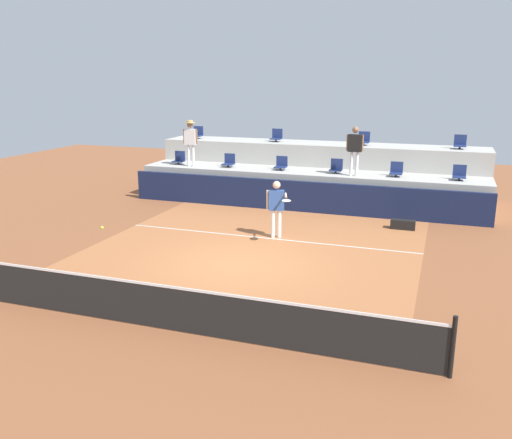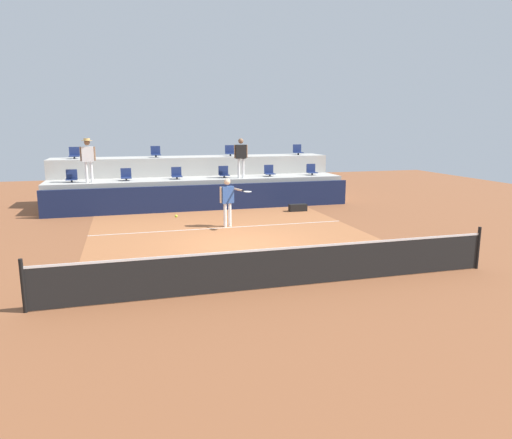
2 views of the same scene
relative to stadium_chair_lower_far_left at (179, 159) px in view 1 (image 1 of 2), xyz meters
name	(u,v)px [view 1 (image 1 of 2)]	position (x,y,z in m)	size (l,w,h in m)	color
ground_plane	(238,264)	(5.34, -7.23, -1.46)	(40.00, 40.00, 0.00)	brown
court_inner_paint	(251,252)	(5.34, -6.23, -1.46)	(9.00, 10.00, 0.01)	#A36038
court_service_line	(267,238)	(5.34, -4.83, -1.46)	(9.00, 0.06, 0.00)	silver
tennis_net	(162,305)	(5.34, -11.23, -0.97)	(10.48, 0.08, 1.07)	black
sponsor_backboard	(298,196)	(5.34, -1.23, -0.91)	(13.00, 0.16, 1.10)	#141E42
seating_tier_lower	(307,187)	(5.34, 0.07, -0.84)	(13.00, 1.80, 1.25)	#ADAAA3
seating_tier_upper	(318,169)	(5.34, 1.87, -0.41)	(13.00, 1.80, 2.10)	#ADAAA3
stadium_chair_lower_far_left	(179,159)	(0.00, 0.00, 0.00)	(0.44, 0.40, 0.52)	#2D2D33
stadium_chair_lower_left	(229,161)	(2.18, 0.00, 0.00)	(0.44, 0.40, 0.52)	#2D2D33
stadium_chair_lower_mid_left	(281,164)	(4.32, 0.00, 0.00)	(0.44, 0.40, 0.52)	#2D2D33
stadium_chair_lower_mid_right	(336,167)	(6.43, 0.00, 0.00)	(0.44, 0.40, 0.52)	#2D2D33
stadium_chair_lower_right	(396,171)	(8.58, 0.00, 0.00)	(0.44, 0.40, 0.52)	#2D2D33
stadium_chair_lower_far_right	(459,174)	(10.68, 0.00, 0.00)	(0.44, 0.40, 0.52)	#2D2D33
stadium_chair_upper_far_left	(198,133)	(0.00, 1.80, 0.85)	(0.44, 0.40, 0.52)	#2D2D33
stadium_chair_upper_left	(277,136)	(3.57, 1.80, 0.85)	(0.44, 0.40, 0.52)	#2D2D33
stadium_chair_upper_right	(364,140)	(7.12, 1.80, 0.85)	(0.44, 0.40, 0.52)	#2D2D33
stadium_chair_upper_far_right	(460,143)	(10.65, 1.80, 0.85)	(0.44, 0.40, 0.52)	#2D2D33
tennis_player	(277,203)	(5.59, -4.68, -0.40)	(1.00, 1.14, 1.73)	white
spectator_with_hat	(190,138)	(0.72, -0.38, 0.90)	(0.61, 0.43, 1.80)	white
spectator_in_white	(355,146)	(7.13, -0.38, 0.85)	(0.61, 0.25, 1.76)	white
tennis_ball	(102,228)	(3.21, -9.95, 0.03)	(0.07, 0.07, 0.07)	#CCE033
equipment_bag	(403,225)	(9.09, -2.43, -1.31)	(0.76, 0.28, 0.30)	black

